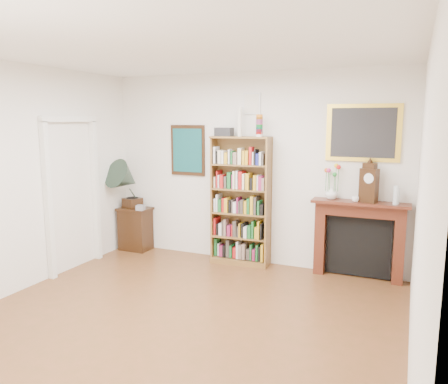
# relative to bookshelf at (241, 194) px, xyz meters

# --- Properties ---
(room) EXTENTS (4.51, 5.01, 2.81)m
(room) POSITION_rel_bookshelf_xyz_m (0.11, -2.32, 0.35)
(room) COLOR brown
(room) RESTS_ON ground
(door_casing) EXTENTS (0.08, 1.02, 2.17)m
(door_casing) POSITION_rel_bookshelf_xyz_m (-2.10, -1.12, 0.21)
(door_casing) COLOR white
(door_casing) RESTS_ON left_wall
(teal_poster) EXTENTS (0.58, 0.04, 0.78)m
(teal_poster) POSITION_rel_bookshelf_xyz_m (-0.94, 0.15, 0.60)
(teal_poster) COLOR black
(teal_poster) RESTS_ON back_wall
(small_picture) EXTENTS (0.26, 0.04, 0.30)m
(small_picture) POSITION_rel_bookshelf_xyz_m (0.11, 0.15, 1.30)
(small_picture) COLOR white
(small_picture) RESTS_ON back_wall
(gilt_painting) EXTENTS (0.95, 0.04, 0.75)m
(gilt_painting) POSITION_rel_bookshelf_xyz_m (1.66, 0.15, 0.90)
(gilt_painting) COLOR gold
(gilt_painting) RESTS_ON back_wall
(bookshelf) EXTENTS (0.89, 0.38, 2.17)m
(bookshelf) POSITION_rel_bookshelf_xyz_m (0.00, 0.00, 0.00)
(bookshelf) COLOR brown
(bookshelf) RESTS_ON floor
(side_cabinet) EXTENTS (0.51, 0.37, 0.70)m
(side_cabinet) POSITION_rel_bookshelf_xyz_m (-1.84, -0.03, -0.70)
(side_cabinet) COLOR black
(side_cabinet) RESTS_ON floor
(fireplace) EXTENTS (1.25, 0.30, 1.06)m
(fireplace) POSITION_rel_bookshelf_xyz_m (1.68, 0.08, -0.44)
(fireplace) COLOR #441D10
(fireplace) RESTS_ON floor
(gramophone) EXTENTS (0.64, 0.73, 0.81)m
(gramophone) POSITION_rel_bookshelf_xyz_m (-1.90, -0.14, 0.11)
(gramophone) COLOR black
(gramophone) RESTS_ON side_cabinet
(cd_stack) EXTENTS (0.14, 0.14, 0.08)m
(cd_stack) POSITION_rel_bookshelf_xyz_m (-1.65, -0.15, -0.31)
(cd_stack) COLOR #A5A4B0
(cd_stack) RESTS_ON side_cabinet
(mantel_clock) EXTENTS (0.25, 0.19, 0.51)m
(mantel_clock) POSITION_rel_bookshelf_xyz_m (1.78, 0.01, 0.25)
(mantel_clock) COLOR black
(mantel_clock) RESTS_ON fireplace
(flower_vase) EXTENTS (0.17, 0.17, 0.17)m
(flower_vase) POSITION_rel_bookshelf_xyz_m (1.30, 0.06, 0.09)
(flower_vase) COLOR white
(flower_vase) RESTS_ON fireplace
(teacup) EXTENTS (0.13, 0.13, 0.08)m
(teacup) POSITION_rel_bookshelf_xyz_m (1.62, -0.01, 0.04)
(teacup) COLOR white
(teacup) RESTS_ON fireplace
(bottle_left) EXTENTS (0.07, 0.07, 0.24)m
(bottle_left) POSITION_rel_bookshelf_xyz_m (2.11, -0.00, 0.12)
(bottle_left) COLOR silver
(bottle_left) RESTS_ON fireplace
(bottle_right) EXTENTS (0.06, 0.06, 0.20)m
(bottle_right) POSITION_rel_bookshelf_xyz_m (2.12, 0.06, 0.10)
(bottle_right) COLOR silver
(bottle_right) RESTS_ON fireplace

